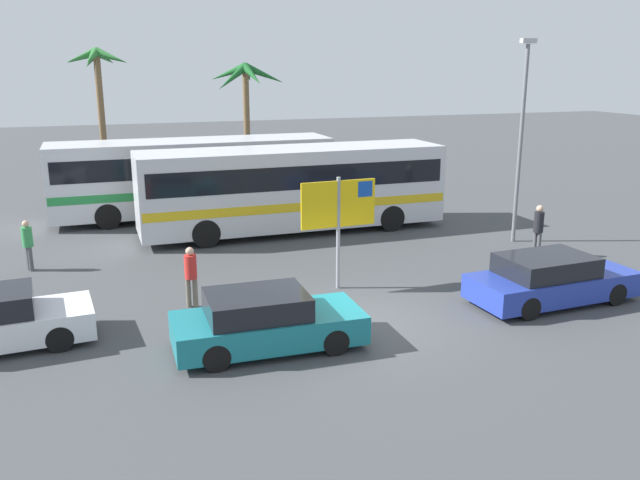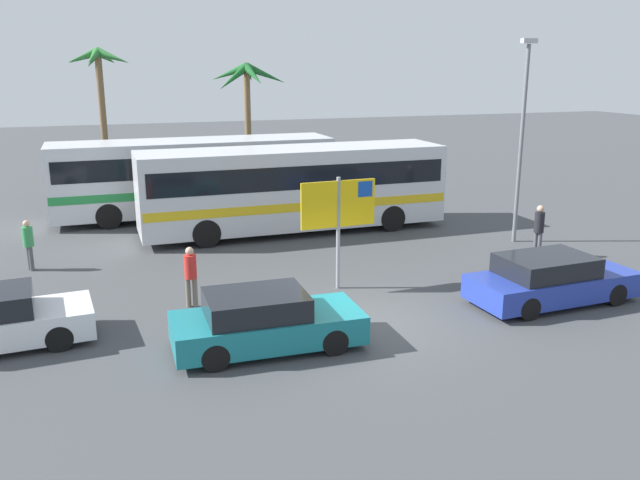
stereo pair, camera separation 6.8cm
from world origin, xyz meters
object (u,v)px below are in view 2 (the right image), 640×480
at_px(bus_front_coach, 293,185).
at_px(car_teal, 265,322).
at_px(car_blue, 551,280).
at_px(pedestrian_near_sign, 539,227).
at_px(ferry_sign, 340,208).
at_px(pedestrian_by_bus, 28,241).
at_px(bus_rear_coach, 194,174).
at_px(pedestrian_crossing_lot, 191,272).

height_order(bus_front_coach, car_teal, bus_front_coach).
distance_m(car_blue, pedestrian_near_sign, 4.45).
distance_m(ferry_sign, car_teal, 4.80).
relative_size(car_teal, pedestrian_near_sign, 2.44).
bearing_deg(pedestrian_near_sign, ferry_sign, 177.73).
bearing_deg(ferry_sign, bus_front_coach, 81.52).
distance_m(car_teal, pedestrian_by_bus, 9.66).
distance_m(bus_rear_coach, car_blue, 15.52).
relative_size(car_teal, pedestrian_by_bus, 2.68).
relative_size(car_blue, car_teal, 1.08).
xyz_separation_m(ferry_sign, pedestrian_crossing_lot, (-4.20, -0.14, -1.37)).
bearing_deg(pedestrian_near_sign, car_teal, -166.70).
bearing_deg(pedestrian_crossing_lot, ferry_sign, -70.68).
height_order(ferry_sign, car_teal, ferry_sign).
relative_size(car_blue, pedestrian_crossing_lot, 2.84).
xyz_separation_m(bus_rear_coach, ferry_sign, (2.40, -10.68, 0.54)).
height_order(bus_front_coach, car_blue, bus_front_coach).
bearing_deg(bus_rear_coach, car_teal, -92.66).
bearing_deg(pedestrian_by_bus, car_blue, -54.01).
bearing_deg(car_teal, ferry_sign, 48.90).
distance_m(car_teal, pedestrian_crossing_lot, 3.38).
relative_size(car_blue, pedestrian_near_sign, 2.65).
bearing_deg(bus_rear_coach, bus_front_coach, -51.55).
bearing_deg(bus_rear_coach, car_blue, -61.94).
xyz_separation_m(bus_front_coach, ferry_sign, (-0.71, -6.77, 0.54)).
xyz_separation_m(bus_front_coach, car_blue, (4.17, -9.74, -1.15)).
xyz_separation_m(bus_front_coach, car_teal, (-3.76, -10.07, -1.15)).
relative_size(bus_front_coach, ferry_sign, 3.58).
relative_size(bus_rear_coach, car_blue, 2.47).
height_order(car_blue, pedestrian_crossing_lot, pedestrian_crossing_lot).
xyz_separation_m(car_teal, pedestrian_by_bus, (-5.39, 8.01, 0.29)).
xyz_separation_m(car_blue, pedestrian_crossing_lot, (-9.08, 2.83, 0.32)).
relative_size(pedestrian_by_bus, pedestrian_crossing_lot, 0.97).
xyz_separation_m(bus_front_coach, pedestrian_by_bus, (-9.15, -2.06, -0.85)).
bearing_deg(car_blue, pedestrian_by_bus, 147.49).
height_order(bus_rear_coach, car_blue, bus_rear_coach).
bearing_deg(bus_rear_coach, pedestrian_near_sign, -45.73).
bearing_deg(car_teal, bus_front_coach, 71.09).
bearing_deg(bus_front_coach, pedestrian_crossing_lot, -125.40).
height_order(car_teal, pedestrian_by_bus, pedestrian_by_bus).
bearing_deg(car_blue, bus_front_coach, 110.64).
relative_size(ferry_sign, car_blue, 0.69).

